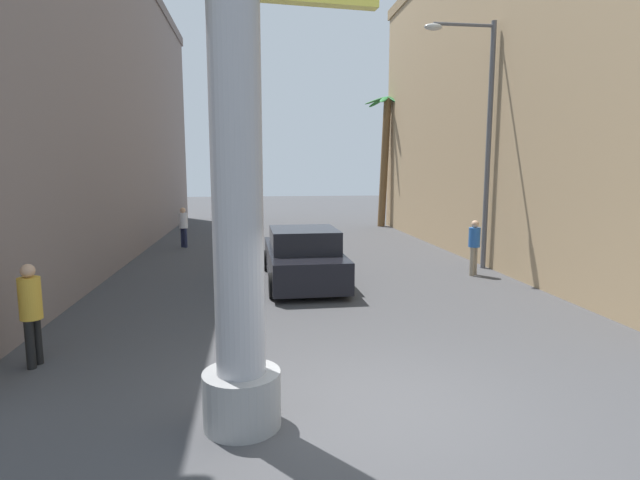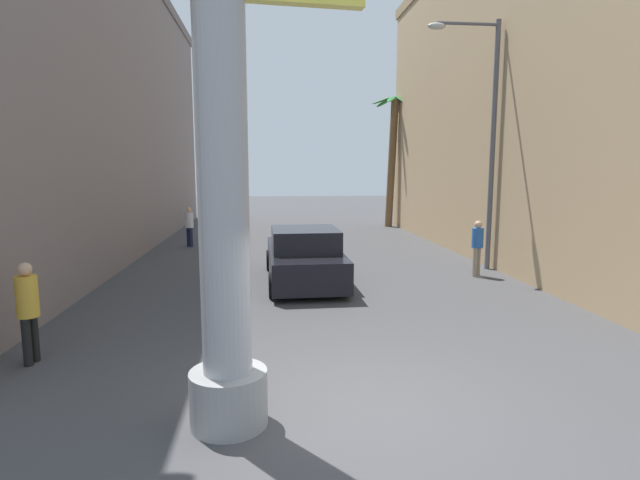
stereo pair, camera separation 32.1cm
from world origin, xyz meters
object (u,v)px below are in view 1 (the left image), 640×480
Objects in this scene: car_lead at (303,257)px; palm_tree_far_right at (385,150)px; pedestrian_far_left at (183,224)px; pedestrian_mid_right at (474,243)px; street_lamp at (480,124)px; pedestrian_curb_left at (31,308)px.

car_lead is 14.86m from palm_tree_far_right.
pedestrian_far_left is (-10.05, -6.24, -3.28)m from palm_tree_far_right.
pedestrian_mid_right is (9.39, -6.76, 0.03)m from pedestrian_far_left.
pedestrian_mid_right is at bearing 2.27° from car_lead.
street_lamp is at bearing 64.63° from pedestrian_mid_right.
pedestrian_curb_left reaches higher than pedestrian_mid_right.
car_lead is at bearing -113.88° from palm_tree_far_right.
car_lead is 3.08× the size of pedestrian_far_left.
palm_tree_far_right is 4.22× the size of pedestrian_curb_left.
palm_tree_far_right is (5.84, 13.20, 3.52)m from car_lead.
palm_tree_far_right is 21.84m from pedestrian_curb_left.
car_lead is 0.70× the size of palm_tree_far_right.
pedestrian_curb_left is 11.62m from pedestrian_mid_right.
street_lamp is 1.07× the size of palm_tree_far_right.
pedestrian_curb_left is (-10.60, -6.77, -3.58)m from street_lamp.
street_lamp is 4.68× the size of pedestrian_far_left.
palm_tree_far_right reaches higher than pedestrian_mid_right.
pedestrian_curb_left is 12.51m from pedestrian_far_left.
car_lead is 2.96× the size of pedestrian_curb_left.
palm_tree_far_right reaches higher than car_lead.
street_lamp is 3.76m from pedestrian_mid_right.
pedestrian_far_left is 0.98× the size of pedestrian_mid_right.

